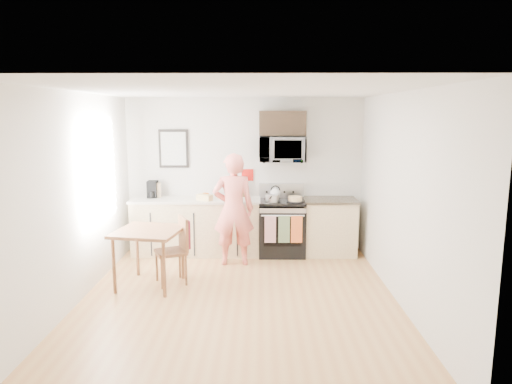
{
  "coord_description": "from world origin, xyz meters",
  "views": [
    {
      "loc": [
        0.28,
        -5.43,
        2.33
      ],
      "look_at": [
        0.21,
        1.0,
        1.23
      ],
      "focal_mm": 32.0,
      "sensor_mm": 36.0,
      "label": 1
    }
  ],
  "objects_px": {
    "microwave": "(282,149)",
    "cake": "(295,199)",
    "range": "(282,229)",
    "person": "(233,209)",
    "chair": "(180,241)",
    "dining_table": "(149,236)"
  },
  "relations": [
    {
      "from": "microwave",
      "to": "dining_table",
      "type": "height_order",
      "value": "microwave"
    },
    {
      "from": "chair",
      "to": "cake",
      "type": "distance_m",
      "value": 2.08
    },
    {
      "from": "cake",
      "to": "microwave",
      "type": "bearing_deg",
      "value": 129.59
    },
    {
      "from": "microwave",
      "to": "dining_table",
      "type": "xyz_separation_m",
      "value": [
        -1.87,
        -1.56,
        -1.06
      ]
    },
    {
      "from": "microwave",
      "to": "person",
      "type": "height_order",
      "value": "microwave"
    },
    {
      "from": "range",
      "to": "person",
      "type": "relative_size",
      "value": 0.66
    },
    {
      "from": "dining_table",
      "to": "chair",
      "type": "distance_m",
      "value": 0.43
    },
    {
      "from": "microwave",
      "to": "cake",
      "type": "relative_size",
      "value": 2.8
    },
    {
      "from": "chair",
      "to": "dining_table",
      "type": "bearing_deg",
      "value": 175.66
    },
    {
      "from": "dining_table",
      "to": "chair",
      "type": "bearing_deg",
      "value": 20.45
    },
    {
      "from": "person",
      "to": "chair",
      "type": "relative_size",
      "value": 1.88
    },
    {
      "from": "range",
      "to": "person",
      "type": "distance_m",
      "value": 1.03
    },
    {
      "from": "dining_table",
      "to": "cake",
      "type": "height_order",
      "value": "cake"
    },
    {
      "from": "range",
      "to": "cake",
      "type": "height_order",
      "value": "range"
    },
    {
      "from": "dining_table",
      "to": "person",
      "type": "bearing_deg",
      "value": 40.39
    },
    {
      "from": "cake",
      "to": "chair",
      "type": "bearing_deg",
      "value": -145.35
    },
    {
      "from": "microwave",
      "to": "chair",
      "type": "height_order",
      "value": "microwave"
    },
    {
      "from": "person",
      "to": "cake",
      "type": "distance_m",
      "value": 1.06
    },
    {
      "from": "microwave",
      "to": "range",
      "type": "bearing_deg",
      "value": -89.94
    },
    {
      "from": "person",
      "to": "chair",
      "type": "distance_m",
      "value": 1.09
    },
    {
      "from": "microwave",
      "to": "person",
      "type": "xyz_separation_m",
      "value": [
        -0.77,
        -0.63,
        -0.89
      ]
    },
    {
      "from": "microwave",
      "to": "cake",
      "type": "distance_m",
      "value": 0.86
    }
  ]
}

